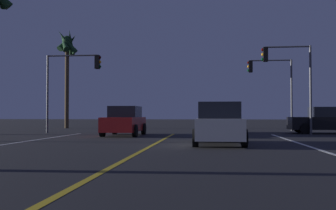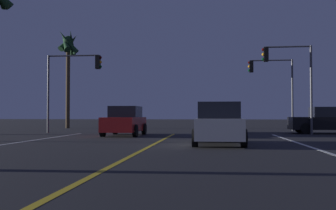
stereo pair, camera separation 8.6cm
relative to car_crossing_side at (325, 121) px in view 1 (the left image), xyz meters
The scene contains 9 objects.
lane_center_divider 19.66m from the car_crossing_side, 119.16° to the right, with size 0.16×31.02×0.01m, color gold.
car_crossing_side is the anchor object (origin of this frame).
car_lead_same_lane 11.98m from the car_crossing_side, 125.44° to the right, with size 2.02×4.30×1.70m.
car_ahead_far 6.87m from the car_crossing_side, behind, with size 2.02×4.30×1.70m.
car_oncoming 12.76m from the car_crossing_side, 163.35° to the right, with size 2.02×4.30×1.70m.
traffic_light_near_right 4.28m from the car_crossing_side, 155.86° to the right, with size 3.03×0.36×5.46m.
traffic_light_near_left 16.52m from the car_crossing_side, behind, with size 3.71×0.36×5.15m.
traffic_light_far_right 6.06m from the car_crossing_side, 122.14° to the left, with size 3.37×0.36×5.40m.
palm_tree_left_far 22.24m from the car_crossing_side, 159.40° to the left, with size 2.22×2.20×8.81m.
Camera 1 is at (2.26, 1.31, 1.21)m, focal length 40.84 mm.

